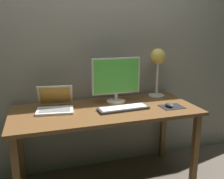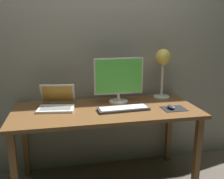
{
  "view_description": "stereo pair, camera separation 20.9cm",
  "coord_description": "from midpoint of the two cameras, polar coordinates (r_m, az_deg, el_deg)",
  "views": [
    {
      "loc": [
        -0.56,
        -1.98,
        1.43
      ],
      "look_at": [
        0.04,
        -0.05,
        0.92
      ],
      "focal_mm": 39.96,
      "sensor_mm": 36.0,
      "label": 1
    },
    {
      "loc": [
        -0.36,
        -2.03,
        1.43
      ],
      "look_at": [
        0.04,
        -0.05,
        0.92
      ],
      "focal_mm": 39.96,
      "sensor_mm": 36.0,
      "label": 2
    }
  ],
  "objects": [
    {
      "name": "mouse",
      "position": [
        2.24,
        16.06,
        -3.87
      ],
      "size": [
        0.06,
        0.1,
        0.03
      ],
      "primitive_type": "ellipsoid",
      "color": "#38383A",
      "rests_on": "mousepad"
    },
    {
      "name": "laptop",
      "position": [
        2.21,
        -9.89,
        -2.7
      ],
      "size": [
        0.34,
        0.33,
        0.2
      ],
      "color": "silver",
      "rests_on": "desk"
    },
    {
      "name": "monitor",
      "position": [
        2.3,
        4.14,
        2.5
      ],
      "size": [
        0.46,
        0.18,
        0.42
      ],
      "color": "silver",
      "rests_on": "desk"
    },
    {
      "name": "desk",
      "position": [
        2.2,
        1.32,
        -6.35
      ],
      "size": [
        1.6,
        0.7,
        0.74
      ],
      "color": "brown",
      "rests_on": "ground"
    },
    {
      "name": "desk_lamp",
      "position": [
        2.5,
        14.0,
        6.16
      ],
      "size": [
        0.16,
        0.16,
        0.49
      ],
      "color": "beige",
      "rests_on": "desk"
    },
    {
      "name": "mousepad",
      "position": [
        2.25,
        16.57,
        -4.27
      ],
      "size": [
        0.2,
        0.16,
        0.0
      ],
      "primitive_type": "cube",
      "color": "black",
      "rests_on": "desk"
    },
    {
      "name": "keyboard_main",
      "position": [
        2.13,
        5.46,
        -4.45
      ],
      "size": [
        0.45,
        0.17,
        0.03
      ],
      "color": "#38383A",
      "rests_on": "desk"
    },
    {
      "name": "back_wall",
      "position": [
        2.46,
        -0.69,
        11.09
      ],
      "size": [
        4.8,
        0.06,
        2.6
      ],
      "primitive_type": "cube",
      "color": "gray",
      "rests_on": "ground"
    }
  ]
}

